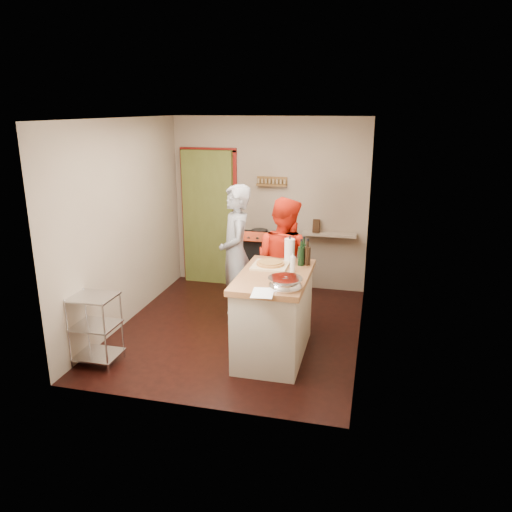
# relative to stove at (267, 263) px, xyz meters

# --- Properties ---
(floor) EXTENTS (3.50, 3.50, 0.00)m
(floor) POSITION_rel_stove_xyz_m (-0.05, -1.42, -0.45)
(floor) COLOR black
(floor) RESTS_ON ground
(back_wall) EXTENTS (3.00, 0.44, 2.60)m
(back_wall) POSITION_rel_stove_xyz_m (-0.69, 0.36, 0.68)
(back_wall) COLOR gray
(back_wall) RESTS_ON ground
(left_wall) EXTENTS (0.04, 3.50, 2.60)m
(left_wall) POSITION_rel_stove_xyz_m (-1.55, -1.42, 0.85)
(left_wall) COLOR gray
(left_wall) RESTS_ON ground
(right_wall) EXTENTS (0.04, 3.50, 2.60)m
(right_wall) POSITION_rel_stove_xyz_m (1.45, -1.42, 0.85)
(right_wall) COLOR gray
(right_wall) RESTS_ON ground
(ceiling) EXTENTS (3.00, 3.50, 0.02)m
(ceiling) POSITION_rel_stove_xyz_m (-0.05, -1.42, 2.16)
(ceiling) COLOR white
(ceiling) RESTS_ON back_wall
(stove) EXTENTS (0.60, 0.63, 1.00)m
(stove) POSITION_rel_stove_xyz_m (0.00, 0.00, 0.00)
(stove) COLOR black
(stove) RESTS_ON ground
(wire_shelving) EXTENTS (0.48, 0.40, 0.80)m
(wire_shelving) POSITION_rel_stove_xyz_m (-1.33, -2.62, -0.01)
(wire_shelving) COLOR silver
(wire_shelving) RESTS_ON ground
(island) EXTENTS (0.76, 1.41, 1.28)m
(island) POSITION_rel_stove_xyz_m (0.52, -1.95, 0.06)
(island) COLOR #B8B29C
(island) RESTS_ON ground
(person_stripe) EXTENTS (0.65, 0.77, 1.80)m
(person_stripe) POSITION_rel_stove_xyz_m (-0.17, -1.11, 0.45)
(person_stripe) COLOR silver
(person_stripe) RESTS_ON ground
(person_red) EXTENTS (1.01, 0.93, 1.67)m
(person_red) POSITION_rel_stove_xyz_m (0.46, -1.10, 0.39)
(person_red) COLOR red
(person_red) RESTS_ON ground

